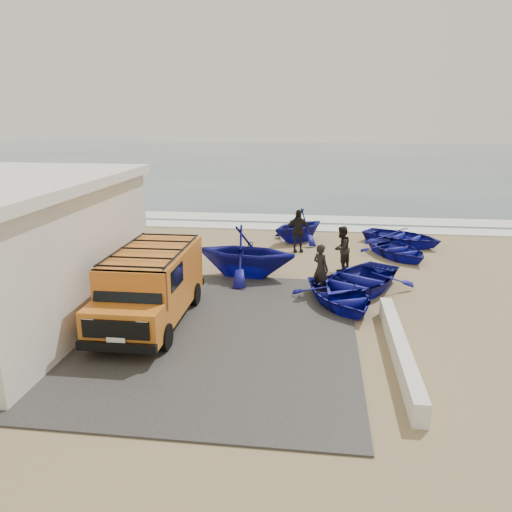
{
  "coord_description": "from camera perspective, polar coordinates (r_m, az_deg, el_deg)",
  "views": [
    {
      "loc": [
        2.84,
        -14.93,
        6.03
      ],
      "look_at": [
        0.68,
        1.93,
        1.2
      ],
      "focal_mm": 35.0,
      "sensor_mm": 36.0,
      "label": 1
    }
  ],
  "objects": [
    {
      "name": "boat_near_left",
      "position": [
        16.52,
        9.6,
        -4.42
      ],
      "size": [
        3.68,
        4.24,
        0.74
      ],
      "primitive_type": "imported",
      "rotation": [
        0.0,
        0.0,
        0.38
      ],
      "color": "#121491",
      "rests_on": "ground"
    },
    {
      "name": "boat_far_left",
      "position": [
        24.48,
        4.89,
        3.51
      ],
      "size": [
        4.06,
        4.09,
        1.63
      ],
      "primitive_type": "imported",
      "rotation": [
        0.0,
        0.0,
        -0.73
      ],
      "color": "#121491",
      "rests_on": "ground"
    },
    {
      "name": "fisherman_front",
      "position": [
        17.46,
        7.4,
        -1.44
      ],
      "size": [
        0.76,
        0.74,
        1.75
      ],
      "primitive_type": "imported",
      "rotation": [
        0.0,
        0.0,
        2.41
      ],
      "color": "black",
      "rests_on": "ground"
    },
    {
      "name": "ground",
      "position": [
        16.35,
        -3.25,
        -5.8
      ],
      "size": [
        160.0,
        160.0,
        0.0
      ],
      "primitive_type": "plane",
      "color": "#987F58"
    },
    {
      "name": "van",
      "position": [
        15.11,
        -11.93,
        -3.13
      ],
      "size": [
        2.15,
        5.23,
        2.24
      ],
      "rotation": [
        0.0,
        0.0,
        0.01
      ],
      "color": "orange",
      "rests_on": "ground"
    },
    {
      "name": "slab",
      "position": [
        15.06,
        -12.23,
        -8.02
      ],
      "size": [
        12.0,
        10.0,
        0.05
      ],
      "primitive_type": "cube",
      "color": "#3E3B39",
      "rests_on": "ground"
    },
    {
      "name": "ocean",
      "position": [
        71.25,
        5.08,
        10.96
      ],
      "size": [
        180.0,
        88.0,
        0.01
      ],
      "primitive_type": "cube",
      "color": "#385166",
      "rests_on": "ground"
    },
    {
      "name": "boat_mid_left",
      "position": [
        18.99,
        -1.19,
        0.51
      ],
      "size": [
        4.26,
        3.82,
        2.01
      ],
      "primitive_type": "imported",
      "rotation": [
        0.0,
        0.0,
        1.42
      ],
      "color": "#121491",
      "rests_on": "ground"
    },
    {
      "name": "boat_mid_right",
      "position": [
        22.58,
        15.9,
        0.67
      ],
      "size": [
        3.73,
        4.09,
        0.69
      ],
      "primitive_type": "imported",
      "rotation": [
        0.0,
        0.0,
        0.51
      ],
      "color": "#121491",
      "rests_on": "ground"
    },
    {
      "name": "boat_far_right",
      "position": [
        24.86,
        16.35,
        2.1
      ],
      "size": [
        4.62,
        4.29,
        0.78
      ],
      "primitive_type": "imported",
      "rotation": [
        0.0,
        0.0,
        1.0
      ],
      "color": "#121491",
      "rests_on": "ground"
    },
    {
      "name": "fisherman_middle",
      "position": [
        20.12,
        9.72,
        0.86
      ],
      "size": [
        1.04,
        1.1,
        1.8
      ],
      "primitive_type": "imported",
      "rotation": [
        0.0,
        0.0,
        -2.13
      ],
      "color": "black",
      "rests_on": "ground"
    },
    {
      "name": "surf_wash",
      "position": [
        30.18,
        1.75,
        4.37
      ],
      "size": [
        180.0,
        2.2,
        0.04
      ],
      "primitive_type": "cube",
      "color": "white",
      "rests_on": "ground"
    },
    {
      "name": "surf_line",
      "position": [
        27.74,
        1.25,
        3.37
      ],
      "size": [
        180.0,
        1.6,
        0.06
      ],
      "primitive_type": "cube",
      "color": "white",
      "rests_on": "ground"
    },
    {
      "name": "fisherman_back",
      "position": [
        22.61,
        4.8,
        2.89
      ],
      "size": [
        1.22,
        0.73,
        1.95
      ],
      "primitive_type": "imported",
      "rotation": [
        0.0,
        0.0,
        0.24
      ],
      "color": "black",
      "rests_on": "ground"
    },
    {
      "name": "parapet",
      "position": [
        13.42,
        16.06,
        -10.19
      ],
      "size": [
        0.35,
        6.0,
        0.55
      ],
      "primitive_type": "cube",
      "color": "silver",
      "rests_on": "ground"
    },
    {
      "name": "boat_near_right",
      "position": [
        17.83,
        11.58,
        -2.74
      ],
      "size": [
        4.78,
        5.2,
        0.88
      ],
      "primitive_type": "imported",
      "rotation": [
        0.0,
        0.0,
        -0.54
      ],
      "color": "#121491",
      "rests_on": "ground"
    }
  ]
}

